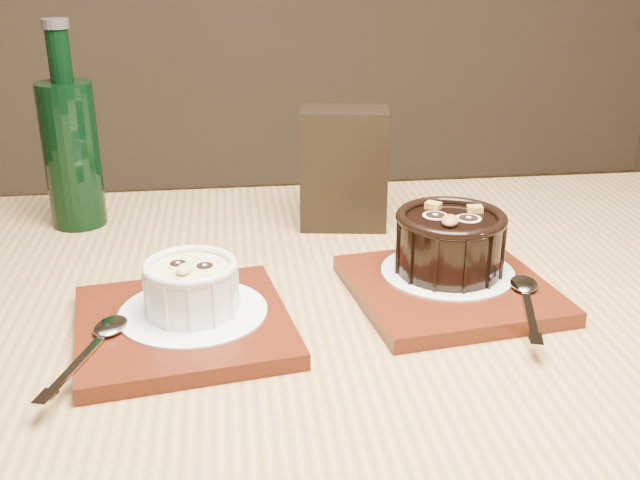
{
  "coord_description": "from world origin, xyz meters",
  "views": [
    {
      "loc": [
        0.0,
        -0.82,
        1.07
      ],
      "look_at": [
        0.09,
        -0.19,
        0.81
      ],
      "focal_mm": 42.0,
      "sensor_mm": 36.0,
      "label": 1
    }
  ],
  "objects_px": {
    "tray_left": "(183,325)",
    "condiment_stand": "(344,169)",
    "table": "(332,408)",
    "ramekin_dark": "(450,240)",
    "tray_right": "(449,289)",
    "ramekin_white": "(191,285)",
    "green_bottle": "(71,149)"
  },
  "relations": [
    {
      "from": "tray_left",
      "to": "green_bottle",
      "type": "xyz_separation_m",
      "value": [
        -0.13,
        0.29,
        0.08
      ]
    },
    {
      "from": "tray_left",
      "to": "ramekin_dark",
      "type": "relative_size",
      "value": 1.69
    },
    {
      "from": "condiment_stand",
      "to": "tray_right",
      "type": "bearing_deg",
      "value": -70.87
    },
    {
      "from": "condiment_stand",
      "to": "ramekin_white",
      "type": "bearing_deg",
      "value": -126.18
    },
    {
      "from": "condiment_stand",
      "to": "green_bottle",
      "type": "relative_size",
      "value": 0.59
    },
    {
      "from": "table",
      "to": "condiment_stand",
      "type": "height_order",
      "value": "condiment_stand"
    },
    {
      "from": "condiment_stand",
      "to": "tray_left",
      "type": "bearing_deg",
      "value": -126.55
    },
    {
      "from": "ramekin_white",
      "to": "tray_right",
      "type": "height_order",
      "value": "ramekin_white"
    },
    {
      "from": "tray_right",
      "to": "table",
      "type": "bearing_deg",
      "value": -161.97
    },
    {
      "from": "tray_left",
      "to": "tray_right",
      "type": "xyz_separation_m",
      "value": [
        0.25,
        0.04,
        0.0
      ]
    },
    {
      "from": "condiment_stand",
      "to": "green_bottle",
      "type": "height_order",
      "value": "green_bottle"
    },
    {
      "from": "tray_right",
      "to": "condiment_stand",
      "type": "distance_m",
      "value": 0.22
    },
    {
      "from": "table",
      "to": "ramekin_dark",
      "type": "xyz_separation_m",
      "value": [
        0.12,
        0.06,
        0.14
      ]
    },
    {
      "from": "tray_left",
      "to": "condiment_stand",
      "type": "relative_size",
      "value": 1.29
    },
    {
      "from": "ramekin_dark",
      "to": "condiment_stand",
      "type": "bearing_deg",
      "value": 134.54
    },
    {
      "from": "ramekin_white",
      "to": "ramekin_dark",
      "type": "relative_size",
      "value": 0.77
    },
    {
      "from": "tray_right",
      "to": "ramekin_dark",
      "type": "height_order",
      "value": "ramekin_dark"
    },
    {
      "from": "tray_right",
      "to": "condiment_stand",
      "type": "xyz_separation_m",
      "value": [
        -0.07,
        0.2,
        0.06
      ]
    },
    {
      "from": "tray_right",
      "to": "green_bottle",
      "type": "distance_m",
      "value": 0.46
    },
    {
      "from": "tray_left",
      "to": "ramekin_dark",
      "type": "height_order",
      "value": "ramekin_dark"
    },
    {
      "from": "table",
      "to": "green_bottle",
      "type": "relative_size",
      "value": 5.06
    },
    {
      "from": "ramekin_white",
      "to": "condiment_stand",
      "type": "distance_m",
      "value": 0.29
    },
    {
      "from": "tray_right",
      "to": "green_bottle",
      "type": "xyz_separation_m",
      "value": [
        -0.38,
        0.25,
        0.08
      ]
    },
    {
      "from": "tray_left",
      "to": "ramekin_dark",
      "type": "xyz_separation_m",
      "value": [
        0.25,
        0.06,
        0.04
      ]
    },
    {
      "from": "tray_right",
      "to": "green_bottle",
      "type": "bearing_deg",
      "value": 147.07
    },
    {
      "from": "condiment_stand",
      "to": "ramekin_dark",
      "type": "bearing_deg",
      "value": -67.56
    },
    {
      "from": "tray_left",
      "to": "green_bottle",
      "type": "relative_size",
      "value": 0.76
    },
    {
      "from": "table",
      "to": "tray_right",
      "type": "bearing_deg",
      "value": 18.03
    },
    {
      "from": "ramekin_white",
      "to": "tray_right",
      "type": "xyz_separation_m",
      "value": [
        0.24,
        0.03,
        -0.03
      ]
    },
    {
      "from": "green_bottle",
      "to": "tray_right",
      "type": "bearing_deg",
      "value": -32.93
    },
    {
      "from": "green_bottle",
      "to": "ramekin_white",
      "type": "bearing_deg",
      "value": -63.08
    },
    {
      "from": "ramekin_dark",
      "to": "tray_right",
      "type": "bearing_deg",
      "value": -78.84
    }
  ]
}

